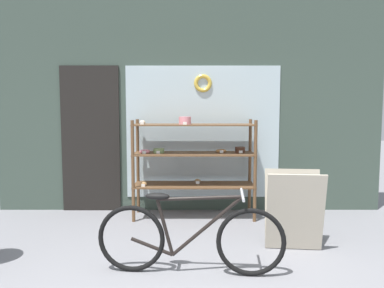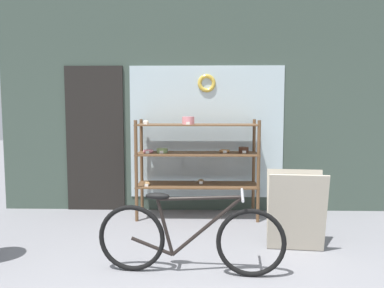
{
  "view_description": "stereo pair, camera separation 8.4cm",
  "coord_description": "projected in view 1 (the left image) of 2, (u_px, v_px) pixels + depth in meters",
  "views": [
    {
      "loc": [
        0.04,
        -2.43,
        1.49
      ],
      "look_at": [
        0.04,
        1.2,
        1.15
      ],
      "focal_mm": 35.0,
      "sensor_mm": 36.0,
      "label": 1
    },
    {
      "loc": [
        0.13,
        -2.43,
        1.49
      ],
      "look_at": [
        0.04,
        1.2,
        1.15
      ],
      "focal_mm": 35.0,
      "sensor_mm": 36.0,
      "label": 2
    }
  ],
  "objects": [
    {
      "name": "bicycle",
      "position": [
        190.0,
        237.0,
        3.35
      ],
      "size": [
        1.7,
        0.46,
        0.75
      ],
      "rotation": [
        0.0,
        0.0,
        -0.09
      ],
      "color": "black",
      "rests_on": "ground_plane"
    },
    {
      "name": "sandwich_board",
      "position": [
        295.0,
        210.0,
        3.94
      ],
      "size": [
        0.62,
        0.44,
        0.83
      ],
      "rotation": [
        0.0,
        0.0,
        -0.1
      ],
      "color": "#B2A893",
      "rests_on": "ground_plane"
    },
    {
      "name": "display_case",
      "position": [
        194.0,
        155.0,
        5.1
      ],
      "size": [
        1.64,
        0.5,
        1.38
      ],
      "color": "brown",
      "rests_on": "ground_plane"
    },
    {
      "name": "storefront_facade",
      "position": [
        187.0,
        99.0,
        5.41
      ],
      "size": [
        5.58,
        0.13,
        3.34
      ],
      "color": "#3D4C42",
      "rests_on": "ground_plane"
    }
  ]
}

